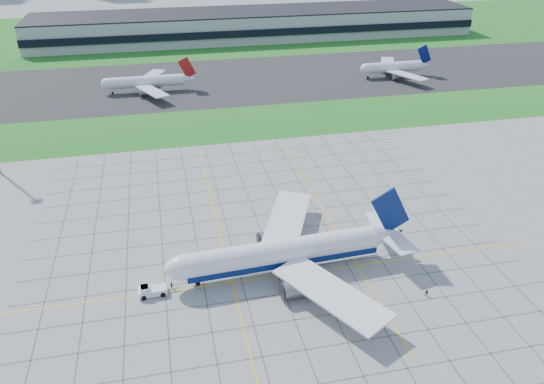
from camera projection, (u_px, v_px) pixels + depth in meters
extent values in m
plane|color=#9C9C97|center=(276.00, 271.00, 116.02)|extent=(1400.00, 1400.00, 0.00)
cube|color=#1E651C|center=(221.00, 125.00, 193.26)|extent=(700.00, 35.00, 0.04)
cube|color=#383838|center=(205.00, 82.00, 240.46)|extent=(700.00, 75.00, 0.04)
cube|color=#1E651C|center=(186.00, 32.00, 334.89)|extent=(700.00, 145.00, 0.04)
cube|color=#474744|center=(52.00, 272.00, 115.48)|extent=(0.18, 130.00, 0.02)
cube|color=#474744|center=(90.00, 268.00, 117.00)|extent=(0.18, 130.00, 0.02)
cube|color=#474744|center=(127.00, 263.00, 118.52)|extent=(0.18, 130.00, 0.02)
cube|color=#474744|center=(163.00, 259.00, 120.04)|extent=(0.18, 130.00, 0.02)
cube|color=#474744|center=(199.00, 254.00, 121.56)|extent=(0.18, 130.00, 0.02)
cube|color=#474744|center=(233.00, 250.00, 123.07)|extent=(0.18, 130.00, 0.02)
cube|color=#474744|center=(267.00, 246.00, 124.59)|extent=(0.18, 130.00, 0.02)
cube|color=#474744|center=(299.00, 242.00, 126.11)|extent=(0.18, 130.00, 0.02)
cube|color=#474744|center=(332.00, 238.00, 127.63)|extent=(0.18, 130.00, 0.02)
cube|color=#474744|center=(363.00, 234.00, 129.15)|extent=(0.18, 130.00, 0.02)
cube|color=#474744|center=(393.00, 230.00, 130.66)|extent=(0.18, 130.00, 0.02)
cube|color=#474744|center=(423.00, 226.00, 132.18)|extent=(0.18, 130.00, 0.02)
cube|color=#474744|center=(452.00, 222.00, 133.70)|extent=(0.18, 130.00, 0.02)
cube|color=#474744|center=(319.00, 384.00, 88.54)|extent=(110.00, 0.18, 0.02)
cube|color=#474744|center=(306.00, 350.00, 95.41)|extent=(110.00, 0.18, 0.02)
cube|color=#474744|center=(295.00, 320.00, 102.27)|extent=(110.00, 0.18, 0.02)
cube|color=#474744|center=(285.00, 294.00, 109.14)|extent=(110.00, 0.18, 0.02)
cube|color=#474744|center=(276.00, 271.00, 116.01)|extent=(110.00, 0.18, 0.02)
cube|color=#474744|center=(268.00, 250.00, 122.88)|extent=(110.00, 0.18, 0.02)
cube|color=#474744|center=(262.00, 232.00, 129.74)|extent=(110.00, 0.18, 0.02)
cube|color=#474744|center=(255.00, 216.00, 136.61)|extent=(110.00, 0.18, 0.02)
cube|color=#474744|center=(250.00, 201.00, 143.48)|extent=(110.00, 0.18, 0.02)
cube|color=#474744|center=(245.00, 187.00, 150.34)|extent=(110.00, 0.18, 0.02)
cube|color=#474744|center=(240.00, 175.00, 157.21)|extent=(110.00, 0.18, 0.02)
cube|color=#474744|center=(236.00, 164.00, 164.08)|extent=(110.00, 0.18, 0.02)
cube|color=#474744|center=(232.00, 153.00, 170.94)|extent=(110.00, 0.18, 0.02)
cube|color=yellow|center=(278.00, 276.00, 114.29)|extent=(120.00, 0.25, 0.03)
cube|color=yellow|center=(219.00, 228.00, 131.28)|extent=(0.25, 100.00, 0.03)
cube|color=yellow|center=(327.00, 216.00, 136.59)|extent=(0.25, 100.00, 0.03)
cube|color=#B7B7B2|center=(256.00, 25.00, 317.45)|extent=(260.00, 42.00, 15.00)
cube|color=black|center=(263.00, 33.00, 299.24)|extent=(260.00, 1.00, 4.00)
cube|color=black|center=(256.00, 11.00, 313.69)|extent=(260.00, 42.00, 0.80)
cylinder|color=white|center=(283.00, 252.00, 113.61)|extent=(42.08, 7.64, 5.46)
cube|color=#081B57|center=(283.00, 258.00, 114.43)|extent=(42.06, 7.28, 1.46)
ellipsoid|color=white|center=(185.00, 267.00, 108.70)|extent=(9.01, 5.91, 5.46)
cube|color=black|center=(175.00, 267.00, 108.02)|extent=(2.15, 3.01, 0.55)
cone|color=white|center=(386.00, 234.00, 119.12)|extent=(7.54, 5.56, 5.19)
cube|color=#081B57|center=(390.00, 211.00, 116.33)|extent=(9.93, 0.97, 11.61)
cube|color=white|center=(287.00, 218.00, 127.65)|extent=(17.50, 26.65, 0.88)
cube|color=white|center=(331.00, 293.00, 102.99)|extent=(19.52, 26.26, 0.88)
cylinder|color=slate|center=(271.00, 239.00, 123.00)|extent=(6.09, 3.76, 3.46)
cylinder|color=slate|center=(296.00, 289.00, 106.81)|extent=(6.09, 3.76, 3.46)
cylinder|color=gray|center=(198.00, 281.00, 111.10)|extent=(0.34, 0.34, 2.37)
cylinder|color=black|center=(198.00, 283.00, 111.42)|extent=(1.02, 0.51, 1.00)
cylinder|color=black|center=(298.00, 258.00, 119.28)|extent=(1.24, 1.15, 1.18)
cylinder|color=black|center=(307.00, 273.00, 114.35)|extent=(1.24, 1.15, 1.18)
cube|color=white|center=(153.00, 291.00, 108.61)|extent=(5.88, 2.98, 1.34)
cube|color=white|center=(145.00, 289.00, 107.79)|extent=(1.83, 2.19, 1.05)
cube|color=black|center=(145.00, 288.00, 107.70)|extent=(1.63, 1.99, 0.67)
cube|color=gray|center=(173.00, 289.00, 109.71)|extent=(2.88, 0.32, 0.17)
cylinder|color=black|center=(143.00, 290.00, 109.38)|extent=(1.08, 0.53, 1.05)
cylinder|color=black|center=(144.00, 298.00, 107.27)|extent=(1.08, 0.53, 1.05)
cylinder|color=black|center=(162.00, 287.00, 110.27)|extent=(1.08, 0.53, 1.05)
cylinder|color=black|center=(163.00, 294.00, 108.16)|extent=(1.08, 0.53, 1.05)
imported|color=black|center=(172.00, 285.00, 110.31)|extent=(0.70, 0.69, 1.62)
imported|color=black|center=(427.00, 293.00, 108.14)|extent=(0.95, 0.95, 1.55)
cylinder|color=white|center=(146.00, 82.00, 225.23)|extent=(32.05, 4.80, 4.80)
cube|color=#A01215|center=(187.00, 67.00, 226.23)|extent=(7.46, 0.40, 9.15)
cube|color=white|center=(151.00, 76.00, 235.48)|extent=(13.89, 20.66, 0.40)
cube|color=white|center=(152.00, 91.00, 216.59)|extent=(13.89, 20.66, 0.40)
cylinder|color=black|center=(153.00, 89.00, 229.53)|extent=(1.00, 1.00, 1.00)
cylinder|color=black|center=(153.00, 92.00, 225.76)|extent=(1.00, 1.00, 1.00)
cylinder|color=white|center=(393.00, 67.00, 245.41)|extent=(27.10, 4.80, 4.80)
cube|color=#080B52|center=(424.00, 54.00, 245.89)|extent=(7.46, 0.40, 9.15)
cube|color=white|center=(387.00, 62.00, 255.59)|extent=(13.89, 20.66, 0.40)
cube|color=white|center=(407.00, 75.00, 236.71)|extent=(13.89, 20.66, 0.40)
cylinder|color=black|center=(395.00, 74.00, 249.64)|extent=(1.00, 1.00, 1.00)
cylinder|color=black|center=(399.00, 77.00, 245.86)|extent=(1.00, 1.00, 1.00)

